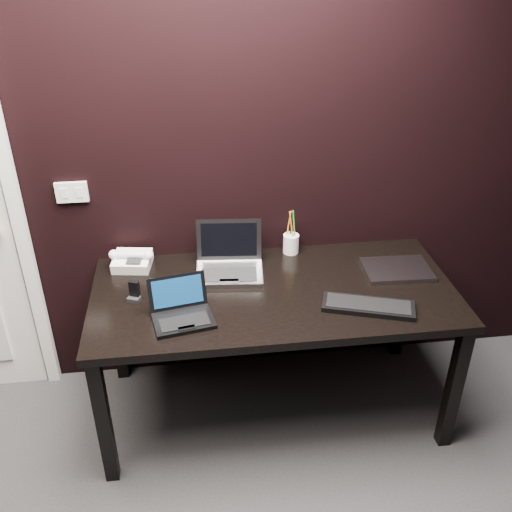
{
  "coord_description": "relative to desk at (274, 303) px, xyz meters",
  "views": [
    {
      "loc": [
        -0.07,
        -0.8,
        2.22
      ],
      "look_at": [
        0.21,
        1.35,
        0.96
      ],
      "focal_mm": 40.0,
      "sensor_mm": 36.0,
      "label": 1
    }
  ],
  "objects": [
    {
      "name": "mobile_phone",
      "position": [
        -0.64,
        0.0,
        0.11
      ],
      "size": [
        0.07,
        0.06,
        0.1
      ],
      "color": "black",
      "rests_on": "desk"
    },
    {
      "name": "pen_cup",
      "position": [
        0.14,
        0.34,
        0.13
      ],
      "size": [
        0.1,
        0.1,
        0.24
      ],
      "color": "silver",
      "rests_on": "desk"
    },
    {
      "name": "closed_laptop",
      "position": [
        0.63,
        0.08,
        0.09
      ],
      "size": [
        0.33,
        0.25,
        0.02
      ],
      "color": "#939298",
      "rests_on": "desk"
    },
    {
      "name": "wall_back",
      "position": [
        -0.3,
        0.4,
        0.64
      ],
      "size": [
        4.0,
        0.0,
        4.0
      ],
      "primitive_type": "plane",
      "rotation": [
        1.57,
        0.0,
        0.0
      ],
      "color": "black",
      "rests_on": "ground"
    },
    {
      "name": "ext_keyboard",
      "position": [
        0.39,
        -0.2,
        0.09
      ],
      "size": [
        0.43,
        0.26,
        0.03
      ],
      "color": "black",
      "rests_on": "desk"
    },
    {
      "name": "wall_switch",
      "position": [
        -0.92,
        0.39,
        0.46
      ],
      "size": [
        0.15,
        0.02,
        0.1
      ],
      "color": "silver",
      "rests_on": "wall_back"
    },
    {
      "name": "desk",
      "position": [
        0.0,
        0.0,
        0.0
      ],
      "size": [
        1.7,
        0.8,
        0.74
      ],
      "color": "black",
      "rests_on": "ground"
    },
    {
      "name": "silver_laptop",
      "position": [
        -0.19,
        0.19,
        0.12
      ],
      "size": [
        0.35,
        0.32,
        0.22
      ],
      "color": "#9FA0A5",
      "rests_on": "desk"
    },
    {
      "name": "netbook",
      "position": [
        -0.43,
        -0.17,
        0.11
      ],
      "size": [
        0.29,
        0.27,
        0.16
      ],
      "color": "black",
      "rests_on": "desk"
    },
    {
      "name": "desk_phone",
      "position": [
        -0.67,
        0.29,
        0.12
      ],
      "size": [
        0.23,
        0.19,
        0.11
      ],
      "color": "white",
      "rests_on": "desk"
    }
  ]
}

